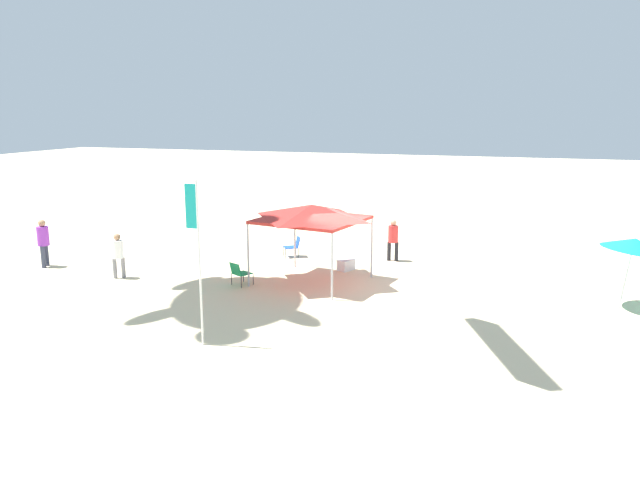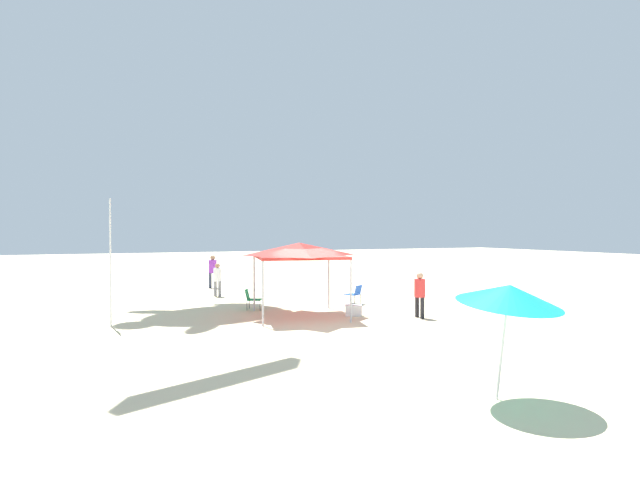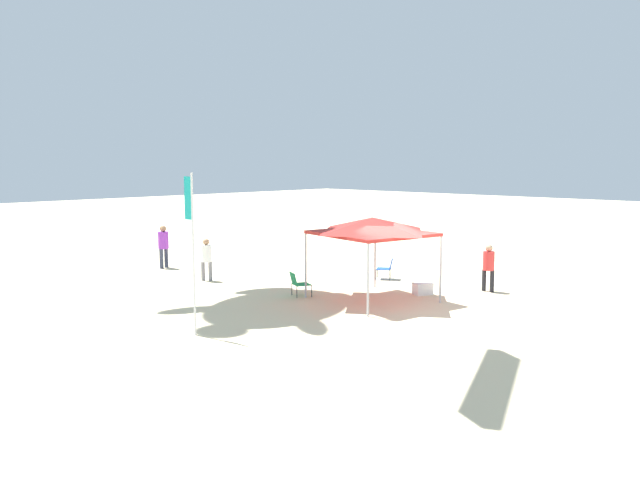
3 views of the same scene
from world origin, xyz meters
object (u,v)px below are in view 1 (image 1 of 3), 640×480
at_px(folding_chair_left_of_tent, 239,272).
at_px(person_near_umbrella, 43,239).
at_px(cooler_box, 346,265).
at_px(banner_flag, 197,248).
at_px(canopy_tent, 311,213).
at_px(person_beachcomber, 393,237).
at_px(person_kite_handler, 118,252).
at_px(beach_umbrella, 634,244).
at_px(folding_chair_facing_ocean, 294,245).

height_order(folding_chair_left_of_tent, person_near_umbrella, person_near_umbrella).
height_order(cooler_box, banner_flag, banner_flag).
distance_m(canopy_tent, person_beachcomber, 4.59).
bearing_deg(person_kite_handler, beach_umbrella, 151.70).
bearing_deg(cooler_box, person_near_umbrella, 15.86).
height_order(canopy_tent, person_near_umbrella, canopy_tent).
bearing_deg(banner_flag, person_beachcomber, -105.18).
bearing_deg(person_kite_handler, banner_flag, 106.34).
relative_size(person_beachcomber, person_near_umbrella, 0.91).
relative_size(folding_chair_facing_ocean, person_kite_handler, 0.51).
distance_m(canopy_tent, folding_chair_left_of_tent, 3.14).
bearing_deg(folding_chair_facing_ocean, canopy_tent, -1.91).
bearing_deg(beach_umbrella, banner_flag, 31.85).
bearing_deg(banner_flag, folding_chair_left_of_tent, -74.73).
height_order(folding_chair_facing_ocean, cooler_box, folding_chair_facing_ocean).
height_order(folding_chair_facing_ocean, banner_flag, banner_flag).
xyz_separation_m(beach_umbrella, folding_chair_facing_ocean, (11.88, -2.97, -1.49)).
bearing_deg(beach_umbrella, canopy_tent, 1.71).
height_order(folding_chair_left_of_tent, person_beachcomber, person_beachcomber).
height_order(beach_umbrella, folding_chair_facing_ocean, beach_umbrella).
relative_size(folding_chair_facing_ocean, person_near_umbrella, 0.45).
distance_m(beach_umbrella, cooler_box, 9.57).
distance_m(folding_chair_left_of_tent, person_kite_handler, 4.51).
bearing_deg(cooler_box, person_kite_handler, 26.05).
bearing_deg(person_beachcomber, cooler_box, -128.88).
height_order(person_beachcomber, person_near_umbrella, person_near_umbrella).
bearing_deg(folding_chair_left_of_tent, banner_flag, 130.26).
height_order(folding_chair_facing_ocean, person_near_umbrella, person_near_umbrella).
bearing_deg(folding_chair_facing_ocean, person_beachcomber, 66.32).
relative_size(canopy_tent, folding_chair_left_of_tent, 4.56).
bearing_deg(person_kite_handler, cooler_box, 170.92).
bearing_deg(folding_chair_left_of_tent, beach_umbrella, -147.89).
xyz_separation_m(folding_chair_facing_ocean, banner_flag, (-1.17, 9.62, 2.04)).
xyz_separation_m(folding_chair_facing_ocean, cooler_box, (-2.61, 1.38, -0.27)).
height_order(canopy_tent, banner_flag, banner_flag).
xyz_separation_m(folding_chair_left_of_tent, person_near_umbrella, (8.11, 0.02, 0.59)).
xyz_separation_m(banner_flag, person_kite_handler, (5.86, -4.67, -1.57)).
bearing_deg(banner_flag, cooler_box, -99.91).
bearing_deg(cooler_box, beach_umbrella, 170.32).
xyz_separation_m(beach_umbrella, folding_chair_left_of_tent, (12.12, 1.51, -1.49)).
relative_size(canopy_tent, person_near_umbrella, 2.06).
distance_m(folding_chair_left_of_tent, banner_flag, 5.71).
bearing_deg(person_kite_handler, person_near_umbrella, -42.28).
bearing_deg(person_beachcomber, person_kite_handler, -152.24).
bearing_deg(canopy_tent, person_near_umbrella, 6.85).
xyz_separation_m(person_beachcomber, person_kite_handler, (8.64, 5.56, -0.03)).
relative_size(beach_umbrella, person_kite_handler, 1.43).
relative_size(beach_umbrella, folding_chair_left_of_tent, 2.79).
xyz_separation_m(beach_umbrella, banner_flag, (10.72, 6.66, 0.55)).
distance_m(folding_chair_facing_ocean, cooler_box, 2.96).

